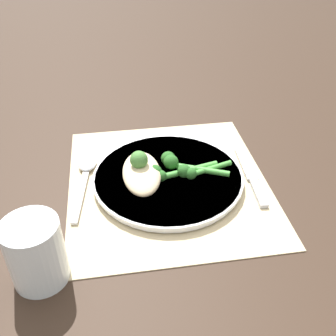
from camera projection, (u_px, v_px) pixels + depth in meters
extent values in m
plane|color=#332319|center=(168.00, 183.00, 0.71)|extent=(3.00, 3.00, 0.00)
cube|color=#C6B289|center=(168.00, 182.00, 0.70)|extent=(0.38, 0.35, 0.00)
cylinder|color=white|center=(168.00, 178.00, 0.70)|extent=(0.26, 0.26, 0.01)
cylinder|color=silver|center=(168.00, 176.00, 0.70)|extent=(0.27, 0.27, 0.01)
ellipsoid|color=beige|center=(142.00, 173.00, 0.67)|extent=(0.12, 0.07, 0.03)
sphere|color=#477F38|center=(139.00, 161.00, 0.66)|extent=(0.03, 0.03, 0.03)
cylinder|color=green|center=(189.00, 171.00, 0.69)|extent=(0.04, 0.11, 0.01)
sphere|color=#286023|center=(161.00, 176.00, 0.68)|extent=(0.02, 0.02, 0.02)
sphere|color=#286023|center=(155.00, 172.00, 0.68)|extent=(0.03, 0.03, 0.03)
cylinder|color=green|center=(200.00, 170.00, 0.70)|extent=(0.05, 0.10, 0.01)
sphere|color=#286023|center=(171.00, 162.00, 0.70)|extent=(0.03, 0.03, 0.03)
sphere|color=#286023|center=(168.00, 158.00, 0.71)|extent=(0.03, 0.03, 0.03)
cylinder|color=green|center=(211.00, 170.00, 0.70)|extent=(0.03, 0.08, 0.01)
sphere|color=#286023|center=(191.00, 174.00, 0.68)|extent=(0.02, 0.02, 0.02)
sphere|color=#286023|center=(184.00, 171.00, 0.68)|extent=(0.02, 0.02, 0.02)
cube|color=silver|center=(246.00, 163.00, 0.74)|extent=(0.10, 0.03, 0.00)
cube|color=#AFAFB3|center=(259.00, 193.00, 0.67)|extent=(0.07, 0.02, 0.01)
cube|color=silver|center=(80.00, 196.00, 0.67)|extent=(0.13, 0.03, 0.00)
ellipsoid|color=silver|center=(88.00, 163.00, 0.74)|extent=(0.05, 0.04, 0.01)
cylinder|color=silver|center=(36.00, 252.00, 0.51)|extent=(0.08, 0.08, 0.10)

